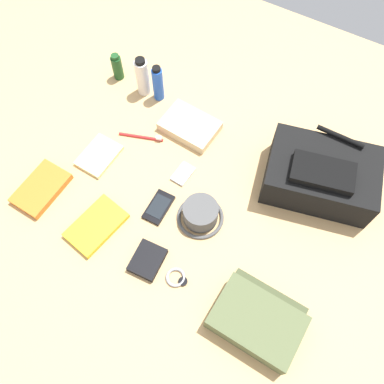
# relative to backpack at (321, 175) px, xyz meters

# --- Properties ---
(ground_plane) EXTENTS (2.64, 2.02, 0.02)m
(ground_plane) POSITION_rel_backpack_xyz_m (-0.35, -0.25, -0.08)
(ground_plane) COLOR tan
(ground_plane) RESTS_ON ground
(backpack) EXTENTS (0.40, 0.32, 0.16)m
(backpack) POSITION_rel_backpack_xyz_m (0.00, 0.00, 0.00)
(backpack) COLOR black
(backpack) RESTS_ON ground_plane
(toiletry_pouch) EXTENTS (0.26, 0.21, 0.08)m
(toiletry_pouch) POSITION_rel_backpack_xyz_m (0.02, -0.52, -0.04)
(toiletry_pouch) COLOR #56603D
(toiletry_pouch) RESTS_ON ground_plane
(bucket_hat) EXTENTS (0.16, 0.16, 0.07)m
(bucket_hat) POSITION_rel_backpack_xyz_m (-0.28, -0.30, -0.04)
(bucket_hat) COLOR #505050
(bucket_hat) RESTS_ON ground_plane
(shampoo_bottle) EXTENTS (0.04, 0.04, 0.11)m
(shampoo_bottle) POSITION_rel_backpack_xyz_m (-0.86, 0.07, -0.02)
(shampoo_bottle) COLOR #19471E
(shampoo_bottle) RESTS_ON ground_plane
(toothpaste_tube) EXTENTS (0.05, 0.05, 0.17)m
(toothpaste_tube) POSITION_rel_backpack_xyz_m (-0.73, 0.06, 0.01)
(toothpaste_tube) COLOR white
(toothpaste_tube) RESTS_ON ground_plane
(deodorant_spray) EXTENTS (0.04, 0.04, 0.16)m
(deodorant_spray) POSITION_rel_backpack_xyz_m (-0.67, 0.06, 0.00)
(deodorant_spray) COLOR blue
(deodorant_spray) RESTS_ON ground_plane
(paperback_novel) EXTENTS (0.13, 0.19, 0.03)m
(paperback_novel) POSITION_rel_backpack_xyz_m (-0.80, -0.48, -0.06)
(paperback_novel) COLOR orange
(paperback_novel) RESTS_ON ground_plane
(travel_guidebook) EXTENTS (0.15, 0.21, 0.02)m
(travel_guidebook) POSITION_rel_backpack_xyz_m (-0.56, -0.50, -0.06)
(travel_guidebook) COLOR yellow
(travel_guidebook) RESTS_ON ground_plane
(cell_phone) EXTENTS (0.07, 0.12, 0.01)m
(cell_phone) POSITION_rel_backpack_xyz_m (-0.42, -0.34, -0.07)
(cell_phone) COLOR black
(cell_phone) RESTS_ON ground_plane
(media_player) EXTENTS (0.06, 0.09, 0.01)m
(media_player) POSITION_rel_backpack_xyz_m (-0.42, -0.19, -0.07)
(media_player) COLOR #B7B7BC
(media_player) RESTS_ON ground_plane
(wristwatch) EXTENTS (0.07, 0.06, 0.01)m
(wristwatch) POSITION_rel_backpack_xyz_m (-0.25, -0.52, -0.07)
(wristwatch) COLOR #99999E
(wristwatch) RESTS_ON ground_plane
(toothbrush) EXTENTS (0.16, 0.06, 0.02)m
(toothbrush) POSITION_rel_backpack_xyz_m (-0.62, -0.13, -0.07)
(toothbrush) COLOR red
(toothbrush) RESTS_ON ground_plane
(wallet) EXTENTS (0.10, 0.12, 0.02)m
(wallet) POSITION_rel_backpack_xyz_m (-0.35, -0.51, -0.06)
(wallet) COLOR black
(wallet) RESTS_ON ground_plane
(notepad) EXTENTS (0.12, 0.15, 0.02)m
(notepad) POSITION_rel_backpack_xyz_m (-0.71, -0.27, -0.06)
(notepad) COLOR beige
(notepad) RESTS_ON ground_plane
(folded_towel) EXTENTS (0.21, 0.15, 0.04)m
(folded_towel) POSITION_rel_backpack_xyz_m (-0.49, -0.01, -0.05)
(folded_towel) COLOR beige
(folded_towel) RESTS_ON ground_plane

